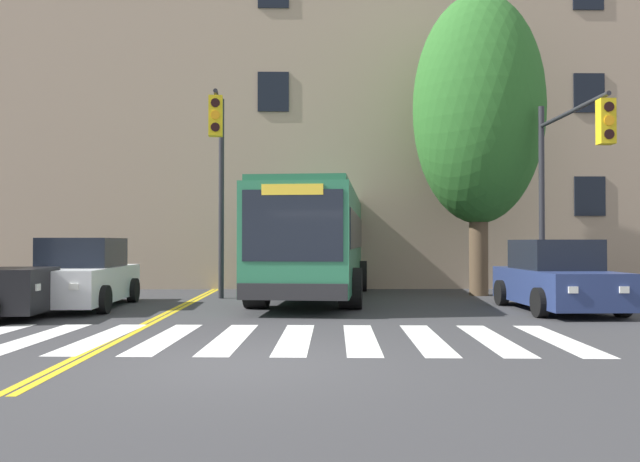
# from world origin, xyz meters

# --- Properties ---
(ground_plane) EXTENTS (120.00, 120.00, 0.00)m
(ground_plane) POSITION_xyz_m (0.00, 0.00, 0.00)
(ground_plane) COLOR #38383A
(crosswalk) EXTENTS (12.92, 3.97, 0.01)m
(crosswalk) POSITION_xyz_m (-0.99, 2.20, 0.00)
(crosswalk) COLOR white
(crosswalk) RESTS_ON ground
(lane_line_yellow_inner) EXTENTS (0.12, 36.00, 0.01)m
(lane_line_yellow_inner) POSITION_xyz_m (-2.44, 16.20, 0.00)
(lane_line_yellow_inner) COLOR gold
(lane_line_yellow_inner) RESTS_ON ground
(lane_line_yellow_outer) EXTENTS (0.12, 36.00, 0.01)m
(lane_line_yellow_outer) POSITION_xyz_m (-2.28, 16.20, 0.00)
(lane_line_yellow_outer) COLOR gold
(lane_line_yellow_outer) RESTS_ON ground
(city_bus) EXTENTS (3.67, 10.75, 3.17)m
(city_bus) POSITION_xyz_m (1.13, 10.13, 1.73)
(city_bus) COLOR #28704C
(city_bus) RESTS_ON ground
(car_white_near_lane) EXTENTS (2.25, 4.57, 1.76)m
(car_white_near_lane) POSITION_xyz_m (-4.83, 7.30, 0.80)
(car_white_near_lane) COLOR white
(car_white_near_lane) RESTS_ON ground
(car_navy_far_lane) EXTENTS (2.08, 4.31, 1.71)m
(car_navy_far_lane) POSITION_xyz_m (6.87, 6.40, 0.78)
(car_navy_far_lane) COLOR navy
(car_navy_far_lane) RESTS_ON ground
(car_teal_behind_bus) EXTENTS (2.03, 4.15, 1.92)m
(car_teal_behind_bus) POSITION_xyz_m (1.65, 18.88, 0.88)
(car_teal_behind_bus) COLOR #236B70
(car_teal_behind_bus) RESTS_ON ground
(traffic_light_near_corner) EXTENTS (0.34, 4.01, 5.47)m
(traffic_light_near_corner) POSITION_xyz_m (7.45, 7.17, 3.64)
(traffic_light_near_corner) COLOR #28282D
(traffic_light_near_corner) RESTS_ON ground
(traffic_light_overhead) EXTENTS (0.54, 3.22, 5.88)m
(traffic_light_overhead) POSITION_xyz_m (-1.57, 8.59, 3.89)
(traffic_light_overhead) COLOR #28282D
(traffic_light_overhead) RESTS_ON ground
(street_tree_curbside_large) EXTENTS (4.84, 4.92, 9.40)m
(street_tree_curbside_large) POSITION_xyz_m (6.17, 10.72, 5.78)
(street_tree_curbside_large) COLOR brown
(street_tree_curbside_large) RESTS_ON ground
(building_facade) EXTENTS (28.04, 10.11, 13.12)m
(building_facade) POSITION_xyz_m (-0.36, 18.33, 6.57)
(building_facade) COLOR tan
(building_facade) RESTS_ON ground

